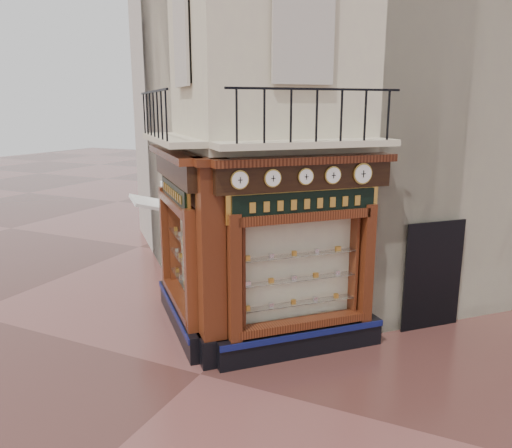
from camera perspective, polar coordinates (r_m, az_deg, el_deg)
The scene contains 16 objects.
ground at distance 9.76m, azimuth -6.40°, elevation -16.69°, with size 80.00×80.00×0.00m, color #472621.
main_building at distance 14.10m, azimuth 6.78°, elevation 17.80°, with size 8.00×8.00×12.00m, color #BDAC94.
neighbour_left at distance 17.28m, azimuth 1.38°, elevation 15.37°, with size 8.00×8.00×11.00m, color #B3A99C.
neighbour_right at distance 15.93m, azimuth 18.48°, elevation 14.90°, with size 8.00×8.00×11.00m, color #B3A99C.
shopfront_left at distance 10.93m, azimuth -8.66°, elevation -2.18°, with size 2.86×2.86×3.98m.
shopfront_right at distance 9.70m, azimuth 5.34°, elevation -4.08°, with size 2.86×2.86×3.98m.
corner_pilaster at distance 9.35m, azimuth -5.10°, elevation -4.92°, with size 0.85×0.85×3.98m.
balcony at distance 9.77m, azimuth -2.42°, elevation 9.49°, with size 5.94×2.97×1.03m.
clock_a at distance 8.69m, azimuth -1.88°, elevation 5.07°, with size 0.27×0.27×0.34m.
clock_b at distance 8.89m, azimuth 1.91°, elevation 5.26°, with size 0.27×0.27×0.33m.
clock_c at distance 9.15m, azimuth 5.70°, elevation 5.42°, with size 0.25×0.25×0.31m.
clock_d at distance 9.40m, azimuth 8.77°, elevation 5.54°, with size 0.27×0.27×0.34m.
clock_e at distance 9.72m, azimuth 12.08°, elevation 5.65°, with size 0.32×0.32×0.40m.
awning at distance 13.96m, azimuth -11.56°, elevation -7.39°, with size 1.54×0.93×0.08m, color silver, non-canonical shape.
signboard_left at distance 10.68m, azimuth -9.27°, elevation 3.61°, with size 1.96×1.96×0.52m.
signboard_right at distance 9.36m, azimuth 5.68°, elevation 2.37°, with size 2.24×2.24×0.60m.
Camera 1 is at (4.53, -7.15, 4.85)m, focal length 35.00 mm.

